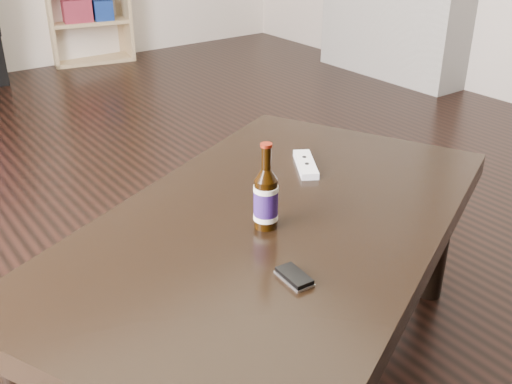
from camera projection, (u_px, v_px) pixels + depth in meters
floor at (216, 229)px, 2.52m from camera, size 5.00×6.00×0.01m
coffee_table at (275, 240)px, 1.57m from camera, size 1.59×1.31×0.52m
beer_bottle at (266, 199)px, 1.46m from camera, size 0.08×0.08×0.22m
phone at (294, 277)px, 1.29m from camera, size 0.05×0.09×0.02m
remote at (306, 164)px, 1.81m from camera, size 0.14×0.18×0.02m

